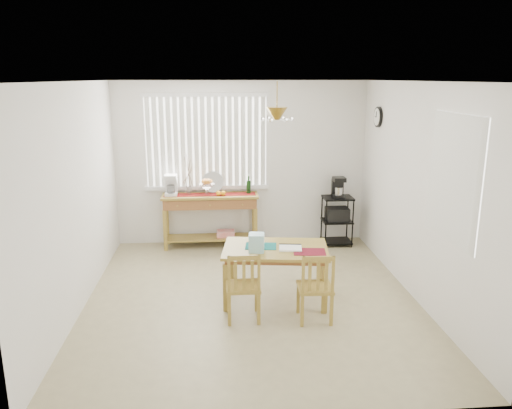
{
  "coord_description": "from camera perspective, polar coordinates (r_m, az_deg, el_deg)",
  "views": [
    {
      "loc": [
        -0.4,
        -5.66,
        2.64
      ],
      "look_at": [
        0.1,
        0.55,
        1.05
      ],
      "focal_mm": 35.0,
      "sensor_mm": 36.0,
      "label": 1
    }
  ],
  "objects": [
    {
      "name": "ground",
      "position": [
        6.26,
        -0.52,
        -10.68
      ],
      "size": [
        4.0,
        4.5,
        0.01
      ],
      "primitive_type": "cube",
      "color": "tan"
    },
    {
      "name": "chair_left",
      "position": [
        5.58,
        -1.46,
        -9.37
      ],
      "size": [
        0.38,
        0.38,
        0.81
      ],
      "color": "#A48837",
      "rests_on": "ground"
    },
    {
      "name": "wire_cart",
      "position": [
        8.12,
        9.25,
        -1.31
      ],
      "size": [
        0.47,
        0.37,
        0.79
      ],
      "color": "black",
      "rests_on": "ground"
    },
    {
      "name": "sideboard_items",
      "position": [
        7.88,
        -7.09,
        2.08
      ],
      "size": [
        1.43,
        0.36,
        0.65
      ],
      "color": "maroon",
      "rests_on": "sideboard"
    },
    {
      "name": "room_shell",
      "position": [
        5.77,
        -0.53,
        4.85
      ],
      "size": [
        4.2,
        4.7,
        2.7
      ],
      "color": "white",
      "rests_on": "ground"
    },
    {
      "name": "cart_items",
      "position": [
        8.02,
        9.37,
        1.92
      ],
      "size": [
        0.19,
        0.22,
        0.33
      ],
      "color": "black",
      "rests_on": "wire_cart"
    },
    {
      "name": "table_items",
      "position": [
        5.87,
        1.06,
        -4.55
      ],
      "size": [
        0.95,
        0.56,
        0.21
      ],
      "color": "#126665",
      "rests_on": "dining_table"
    },
    {
      "name": "chair_right",
      "position": [
        5.6,
        6.81,
        -9.41
      ],
      "size": [
        0.38,
        0.38,
        0.81
      ],
      "color": "#A48837",
      "rests_on": "ground"
    },
    {
      "name": "dining_table",
      "position": [
        6.02,
        2.23,
        -5.64
      ],
      "size": [
        1.33,
        0.95,
        0.66
      ],
      "color": "#A48837",
      "rests_on": "ground"
    },
    {
      "name": "sideboard",
      "position": [
        7.94,
        -5.17,
        -0.36
      ],
      "size": [
        1.51,
        0.42,
        0.85
      ],
      "color": "#A48837",
      "rests_on": "ground"
    }
  ]
}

